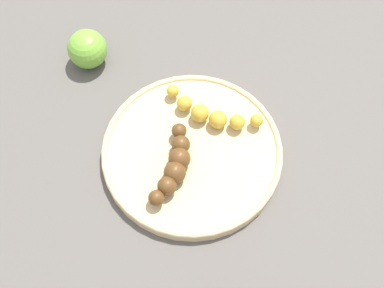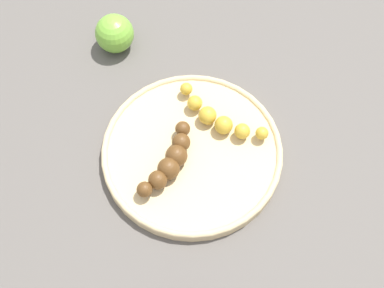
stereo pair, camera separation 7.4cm
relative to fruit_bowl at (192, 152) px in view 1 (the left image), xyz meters
The scene contains 5 objects.
ground_plane 0.01m from the fruit_bowl, ahead, with size 2.40×2.40×0.00m, color #56514C.
fruit_bowl is the anchor object (origin of this frame).
banana_spotted 0.07m from the fruit_bowl, behind, with size 0.05×0.16×0.03m.
banana_overripe 0.05m from the fruit_bowl, 16.04° to the right, with size 0.14×0.05×0.03m.
apple_green 0.26m from the fruit_bowl, 114.87° to the right, with size 0.07×0.07×0.07m, color #72B238.
Camera 1 is at (0.32, 0.12, 0.69)m, focal length 45.32 mm.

